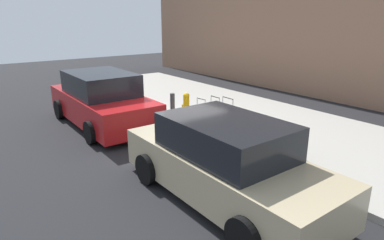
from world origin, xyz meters
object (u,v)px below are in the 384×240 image
(suitcase_black_5, at_px, (201,116))
(parked_car_beige_0, at_px, (225,162))
(suitcase_olive_0, at_px, (276,137))
(suitcase_navy_3, at_px, (227,119))
(suitcase_silver_2, at_px, (241,125))
(bollard_post, at_px, (173,104))
(fire_hydrant, at_px, (186,105))
(suitcase_red_1, at_px, (255,134))
(suitcase_teal_4, at_px, (215,116))
(parked_car_red_1, at_px, (102,101))

(suitcase_black_5, relative_size, parked_car_beige_0, 0.18)
(suitcase_olive_0, relative_size, suitcase_black_5, 0.99)
(suitcase_olive_0, bearing_deg, suitcase_navy_3, 0.61)
(suitcase_silver_2, xyz_separation_m, bollard_post, (3.09, 0.18, -0.00))
(fire_hydrant, bearing_deg, suitcase_silver_2, -179.27)
(suitcase_red_1, xyz_separation_m, suitcase_silver_2, (0.59, -0.10, 0.06))
(suitcase_navy_3, xyz_separation_m, suitcase_teal_4, (0.55, -0.02, -0.04))
(parked_car_red_1, bearing_deg, bollard_post, -109.83)
(suitcase_black_5, distance_m, parked_car_beige_0, 4.24)
(suitcase_red_1, xyz_separation_m, fire_hydrant, (3.08, -0.07, 0.13))
(parked_car_red_1, bearing_deg, suitcase_red_1, -153.27)
(suitcase_navy_3, height_order, suitcase_black_5, suitcase_navy_3)
(suitcase_black_5, bearing_deg, suitcase_silver_2, -177.33)
(suitcase_navy_3, relative_size, parked_car_red_1, 0.22)
(suitcase_teal_4, height_order, parked_car_red_1, parked_car_red_1)
(bollard_post, xyz_separation_m, parked_car_red_1, (0.78, 2.17, 0.28))
(parked_car_beige_0, bearing_deg, suitcase_red_1, -59.59)
(suitcase_navy_3, distance_m, parked_car_red_1, 4.05)
(suitcase_olive_0, height_order, parked_car_beige_0, parked_car_beige_0)
(fire_hydrant, height_order, parked_car_red_1, parked_car_red_1)
(suitcase_navy_3, bearing_deg, fire_hydrant, 1.50)
(suitcase_olive_0, distance_m, bollard_post, 4.26)
(suitcase_silver_2, height_order, suitcase_navy_3, suitcase_navy_3)
(suitcase_silver_2, height_order, bollard_post, suitcase_silver_2)
(suitcase_olive_0, distance_m, suitcase_navy_3, 1.75)
(suitcase_olive_0, distance_m, parked_car_red_1, 5.58)
(suitcase_navy_3, xyz_separation_m, parked_car_red_1, (3.28, 2.37, 0.25))
(fire_hydrant, xyz_separation_m, parked_car_red_1, (1.37, 2.32, 0.21))
(bollard_post, bearing_deg, suitcase_teal_4, -173.68)
(bollard_post, distance_m, parked_car_red_1, 2.32)
(fire_hydrant, distance_m, parked_car_red_1, 2.70)
(suitcase_olive_0, xyz_separation_m, suitcase_silver_2, (1.17, 0.04, -0.00))
(suitcase_navy_3, bearing_deg, suitcase_teal_4, -1.60)
(suitcase_navy_3, height_order, parked_car_red_1, parked_car_red_1)
(suitcase_silver_2, bearing_deg, parked_car_beige_0, 129.04)
(suitcase_navy_3, distance_m, parked_car_beige_0, 3.44)
(suitcase_olive_0, height_order, suitcase_teal_4, suitcase_teal_4)
(suitcase_red_1, bearing_deg, parked_car_beige_0, 120.41)
(suitcase_silver_2, relative_size, fire_hydrant, 0.95)
(suitcase_black_5, distance_m, bollard_post, 1.43)
(suitcase_teal_4, relative_size, fire_hydrant, 1.15)
(suitcase_navy_3, bearing_deg, parked_car_beige_0, 136.48)
(fire_hydrant, xyz_separation_m, bollard_post, (0.59, 0.15, -0.07))
(fire_hydrant, height_order, bollard_post, fire_hydrant)
(suitcase_red_1, distance_m, suitcase_teal_4, 1.73)
(bollard_post, bearing_deg, suitcase_silver_2, -176.63)
(suitcase_silver_2, bearing_deg, parked_car_red_1, 31.24)
(suitcase_olive_0, distance_m, suitcase_black_5, 2.83)
(suitcase_olive_0, xyz_separation_m, suitcase_teal_4, (2.31, 0.00, -0.02))
(suitcase_black_5, relative_size, bollard_post, 1.12)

